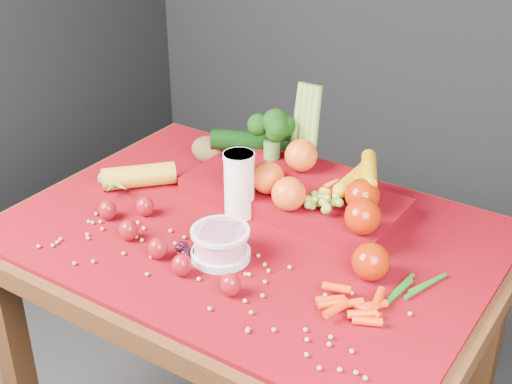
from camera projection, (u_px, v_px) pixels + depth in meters
The scene contains 12 objects.
table at pixel (251, 270), 1.64m from camera, with size 1.10×0.80×0.75m.
red_cloth at pixel (251, 232), 1.59m from camera, with size 1.05×0.75×0.01m, color #68030E.
milk_glass at pixel (239, 182), 1.61m from camera, with size 0.07×0.07×0.16m.
yogurt_bowl at pixel (221, 243), 1.48m from camera, with size 0.13×0.13×0.07m.
strawberry_scatter at pixel (156, 238), 1.51m from camera, with size 0.44×0.18×0.05m.
dark_grape_cluster at pixel (188, 252), 1.49m from camera, with size 0.06×0.05×0.03m, color black, non-canonical shape.
soybean_scatter at pixel (196, 271), 1.44m from camera, with size 0.84×0.24×0.01m, color #A58B47, non-canonical shape.
corn_ear at pixel (123, 181), 1.75m from camera, with size 0.25×0.26×0.06m.
potato at pixel (210, 150), 1.87m from camera, with size 0.11×0.08×0.07m, color brown.
baby_carrot_pile at pixel (355, 304), 1.33m from camera, with size 0.17×0.17×0.03m, color red, non-canonical shape.
green_bean_pile at pixel (412, 288), 1.39m from camera, with size 0.14×0.12×0.01m, color #1B5914, non-canonical shape.
produce_mound at pixel (303, 184), 1.65m from camera, with size 0.59×0.38×0.27m.
Camera 1 is at (0.76, -1.12, 1.60)m, focal length 50.00 mm.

